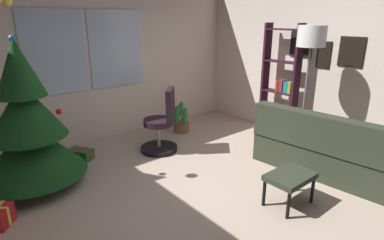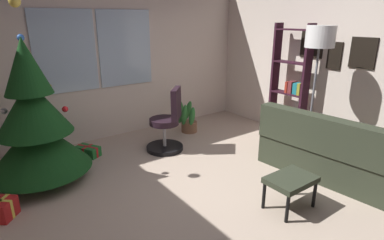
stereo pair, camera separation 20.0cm
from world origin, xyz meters
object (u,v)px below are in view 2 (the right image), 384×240
(couch, at_px, (346,154))
(bookshelf, at_px, (289,90))
(office_chair, at_px, (168,127))
(footstool, at_px, (291,182))
(potted_plant, at_px, (187,119))
(holiday_tree, at_px, (35,125))
(gift_box_green, at_px, (88,151))
(gift_box_red, at_px, (2,209))
(floor_lamp, at_px, (319,46))

(couch, bearing_deg, bookshelf, 69.19)
(office_chair, height_order, bookshelf, bookshelf)
(footstool, relative_size, potted_plant, 0.80)
(office_chair, xyz_separation_m, bookshelf, (1.92, -0.69, 0.44))
(office_chair, bearing_deg, holiday_tree, 176.40)
(footstool, distance_m, office_chair, 2.07)
(bookshelf, bearing_deg, gift_box_green, 158.28)
(holiday_tree, xyz_separation_m, gift_box_red, (-0.50, -0.59, -0.63))
(couch, relative_size, gift_box_green, 4.69)
(potted_plant, bearing_deg, holiday_tree, -171.83)
(bookshelf, relative_size, floor_lamp, 1.01)
(couch, relative_size, gift_box_red, 5.75)
(office_chair, bearing_deg, gift_box_red, -168.03)
(holiday_tree, bearing_deg, floor_lamp, -24.70)
(potted_plant, bearing_deg, gift_box_green, 178.61)
(couch, height_order, floor_lamp, floor_lamp)
(couch, distance_m, footstool, 1.19)
(holiday_tree, height_order, office_chair, holiday_tree)
(gift_box_red, xyz_separation_m, bookshelf, (4.18, -0.21, 0.71))
(couch, relative_size, bookshelf, 0.99)
(couch, relative_size, potted_plant, 2.88)
(couch, xyz_separation_m, office_chair, (-1.41, 2.01, 0.09))
(office_chair, bearing_deg, bookshelf, -19.74)
(gift_box_red, relative_size, potted_plant, 0.50)
(office_chair, height_order, potted_plant, office_chair)
(bookshelf, xyz_separation_m, floor_lamp, (-0.41, -0.70, 0.77))
(footstool, xyz_separation_m, gift_box_green, (-1.30, 2.56, -0.24))
(holiday_tree, height_order, gift_box_red, holiday_tree)
(floor_lamp, bearing_deg, holiday_tree, 155.30)
(couch, distance_m, gift_box_green, 3.54)
(footstool, relative_size, gift_box_green, 1.30)
(potted_plant, bearing_deg, gift_box_red, -162.27)
(gift_box_red, height_order, office_chair, office_chair)
(office_chair, relative_size, potted_plant, 1.51)
(office_chair, xyz_separation_m, potted_plant, (0.68, 0.46, -0.14))
(gift_box_green, distance_m, floor_lamp, 3.53)
(floor_lamp, bearing_deg, gift_box_red, 166.40)
(gift_box_green, height_order, office_chair, office_chair)
(couch, bearing_deg, gift_box_green, 134.66)
(couch, distance_m, floor_lamp, 1.43)
(office_chair, height_order, floor_lamp, floor_lamp)
(floor_lamp, bearing_deg, footstool, -152.29)
(bookshelf, bearing_deg, holiday_tree, 167.73)
(couch, height_order, bookshelf, bookshelf)
(floor_lamp, bearing_deg, couch, -98.29)
(gift_box_green, bearing_deg, office_chair, -25.13)
(gift_box_red, distance_m, bookshelf, 4.24)
(gift_box_red, bearing_deg, gift_box_green, 39.55)
(bookshelf, bearing_deg, floor_lamp, -120.46)
(footstool, xyz_separation_m, floor_lamp, (1.28, 0.67, 1.27))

